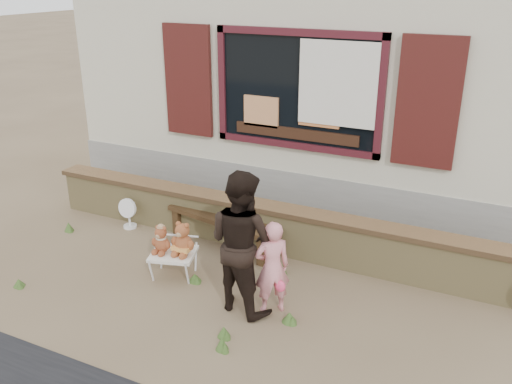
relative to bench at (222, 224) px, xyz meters
The scene contains 11 objects.
ground 1.06m from the bench, 52.36° to the right, with size 80.00×80.00×0.00m, color brown.
shopfront 4.10m from the bench, 80.50° to the left, with size 8.04×5.13×4.00m.
brick_wall 0.65m from the bench, 17.96° to the left, with size 7.10×0.36×0.67m.
bench is the anchor object (origin of this frame).
folding_chair 1.01m from the bench, 99.09° to the right, with size 0.66×0.62×0.33m.
teddy_bear_left 1.09m from the bench, 105.83° to the right, with size 0.27×0.23×0.37m, color brown, non-canonical shape.
teddy_bear_right 0.98m from the bench, 91.50° to the right, with size 0.32×0.28×0.44m, color brown, non-canonical shape.
child 1.74m from the bench, 42.36° to the right, with size 0.41×0.27×1.12m, color pink.
adult 1.62m from the bench, 53.00° to the right, with size 0.81×0.63×1.67m, color black.
fan_left 1.56m from the bench, behind, with size 0.30×0.20×0.48m.
grass_tufts 1.33m from the bench, 81.08° to the right, with size 4.01×1.84×0.15m.
Camera 1 is at (2.76, -5.18, 3.60)m, focal length 38.00 mm.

